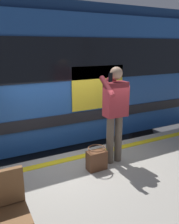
% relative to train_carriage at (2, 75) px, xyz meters
% --- Properties ---
extents(ground_plane, '(25.43, 25.43, 0.00)m').
position_rel_train_carriage_xyz_m(ground_plane, '(-0.96, 1.91, -2.51)').
color(ground_plane, '#3D3D3F').
extents(safety_line, '(16.61, 0.16, 0.01)m').
position_rel_train_carriage_xyz_m(safety_line, '(-0.96, 2.21, -1.44)').
color(safety_line, yellow).
rests_on(safety_line, platform).
extents(track_rail_near, '(22.04, 0.08, 0.16)m').
position_rel_train_carriage_xyz_m(track_rail_near, '(-0.96, 0.71, -2.43)').
color(track_rail_near, slate).
rests_on(track_rail_near, ground).
extents(track_rail_far, '(22.04, 0.08, 0.16)m').
position_rel_train_carriage_xyz_m(track_rail_far, '(-0.96, -0.72, -2.43)').
color(track_rail_far, slate).
rests_on(track_rail_far, ground).
extents(train_carriage, '(10.85, 2.77, 3.94)m').
position_rel_train_carriage_xyz_m(train_carriage, '(0.00, 0.00, 0.00)').
color(train_carriage, '#1E478C').
rests_on(train_carriage, ground).
extents(passenger, '(0.57, 0.55, 1.78)m').
position_rel_train_carriage_xyz_m(passenger, '(-1.53, 2.66, -0.39)').
color(passenger, brown).
rests_on(passenger, platform).
extents(handbag, '(0.34, 0.31, 0.42)m').
position_rel_train_carriage_xyz_m(handbag, '(-1.09, 2.78, -1.25)').
color(handbag, '#59331E').
rests_on(handbag, platform).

